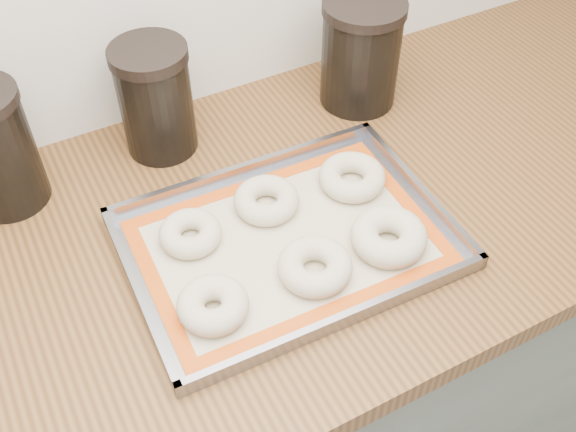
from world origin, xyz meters
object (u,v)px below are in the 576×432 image
bagel_front_mid (315,266)px  bagel_back_right (352,177)px  bagel_back_left (190,233)px  canister_mid (156,99)px  bagel_back_mid (266,200)px  baking_tray (288,241)px  canister_right (361,53)px  bagel_front_right (389,236)px  bagel_front_left (213,305)px

bagel_front_mid → bagel_back_right: bagel_front_mid is taller
bagel_front_mid → bagel_back_left: 0.19m
bagel_back_right → canister_mid: 0.33m
bagel_front_mid → bagel_back_mid: bagel_front_mid is taller
baking_tray → bagel_back_mid: 0.08m
baking_tray → bagel_back_right: bearing=22.2°
bagel_back_mid → bagel_back_right: 0.14m
baking_tray → bagel_front_mid: bearing=-86.3°
canister_right → bagel_back_left: bearing=-155.3°
canister_right → bagel_back_mid: bearing=-147.2°
baking_tray → canister_mid: canister_mid is taller
canister_mid → bagel_back_right: bearing=-46.2°
bagel_back_mid → bagel_front_right: bearing=-51.4°
baking_tray → bagel_back_right: size_ratio=4.50×
bagel_front_mid → canister_right: canister_right is taller
baking_tray → canister_right: canister_right is taller
bagel_front_left → bagel_back_mid: bagel_front_left is taller
canister_right → bagel_back_right: bearing=-124.2°
baking_tray → bagel_front_right: size_ratio=4.26×
bagel_front_left → canister_right: 0.53m
bagel_back_mid → canister_mid: 0.25m
canister_mid → bagel_back_left: bearing=-100.5°
baking_tray → canister_mid: size_ratio=2.50×
bagel_back_left → bagel_back_right: 0.27m
canister_right → bagel_front_right: bearing=-115.0°
bagel_front_right → canister_mid: bearing=119.1°
bagel_front_left → bagel_back_left: bagel_front_left is taller
bagel_front_mid → baking_tray: bearing=93.7°
canister_mid → bagel_front_right: bearing=-60.9°
bagel_front_right → bagel_back_mid: 0.19m
baking_tray → bagel_back_left: bearing=151.0°
bagel_front_right → bagel_back_left: size_ratio=1.21×
canister_mid → canister_right: size_ratio=0.99×
bagel_front_mid → canister_mid: canister_mid is taller
bagel_front_left → bagel_back_mid: 0.21m
bagel_back_mid → bagel_back_right: (0.14, -0.02, 0.00)m
bagel_front_right → bagel_back_left: bagel_front_right is taller
bagel_front_mid → bagel_back_mid: (-0.00, 0.15, -0.00)m
canister_right → baking_tray: bearing=-137.6°
bagel_back_left → bagel_front_right: bearing=-29.9°
bagel_back_right → canister_right: (0.13, 0.19, 0.07)m
baking_tray → canister_right: (0.28, 0.25, 0.09)m
bagel_back_mid → bagel_back_right: same height
bagel_back_right → bagel_front_left: bearing=-157.0°
bagel_front_right → bagel_front_left: bearing=178.0°
canister_mid → canister_right: (0.36, -0.04, 0.00)m
canister_mid → bagel_front_left: bearing=-100.2°
baking_tray → bagel_front_left: bagel_front_left is taller
bagel_back_right → bagel_back_mid: bearing=172.8°
bagel_front_right → canister_right: bearing=65.0°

